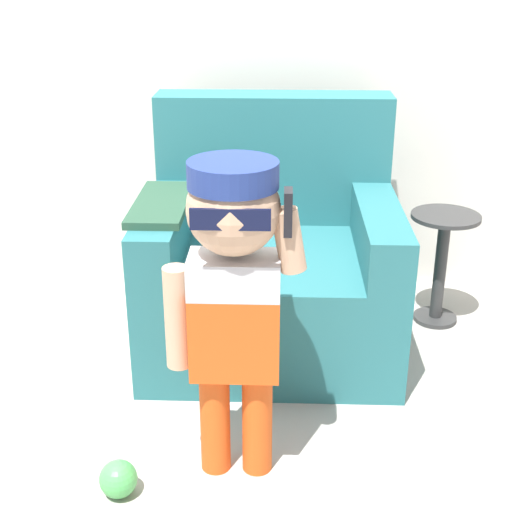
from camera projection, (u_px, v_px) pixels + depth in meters
name	position (u px, v px, depth m)	size (l,w,h in m)	color
ground_plane	(216.00, 338.00, 3.17)	(10.00, 10.00, 0.00)	#ADA89E
wall_back	(223.00, 20.00, 3.28)	(10.00, 0.05, 2.60)	silver
armchair	(271.00, 261.00, 3.07)	(1.05, 0.95, 1.02)	#286B70
person_child	(233.00, 276.00, 2.10)	(0.43, 0.32, 1.05)	#E05119
side_table	(441.00, 258.00, 3.21)	(0.31, 0.31, 0.52)	#333333
toy_ball	(118.00, 479.00, 2.23)	(0.12, 0.12, 0.12)	#4CB256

